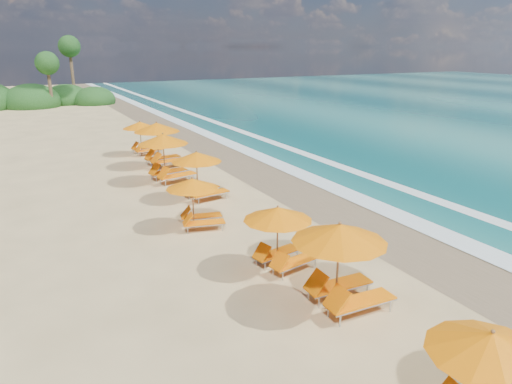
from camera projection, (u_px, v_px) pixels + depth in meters
ground at (256, 220)px, 18.96m from camera, size 160.00×160.00×0.00m
wet_sand at (336, 205)px, 20.72m from camera, size 4.00×160.00×0.01m
surf_foam at (382, 196)px, 21.91m from camera, size 4.00×160.00×0.01m
station_1 at (493, 376)px, 8.17m from camera, size 2.59×2.46×2.20m
station_2 at (344, 260)px, 12.19m from camera, size 2.76×2.55×2.52m
station_3 at (282, 233)px, 14.47m from camera, size 2.61×2.50×2.16m
station_4 at (197, 199)px, 17.87m from camera, size 2.52×2.43×2.05m
station_5 at (200, 172)px, 21.21m from camera, size 2.73×2.59×2.31m
station_6 at (167, 154)px, 23.96m from camera, size 3.12×2.98×2.60m
station_7 at (161, 141)px, 27.02m from camera, size 3.05×2.87×2.68m
station_8 at (143, 136)px, 30.15m from camera, size 2.50×2.34×2.23m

